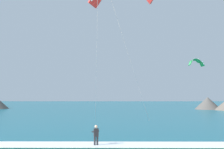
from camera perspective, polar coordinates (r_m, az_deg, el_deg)
sea at (r=79.73m, az=0.43°, el=-6.82°), size 200.00×120.00×0.20m
surf_foam at (r=20.97m, az=0.41°, el=-14.36°), size 200.00×2.35×0.04m
surfboard at (r=20.76m, az=-3.35°, el=-15.01°), size 0.81×1.47×0.09m
kitesurfer at (r=20.62m, az=-3.35°, el=-12.50°), size 0.62×0.61×1.69m
kite_distant at (r=53.18m, az=16.99°, el=2.59°), size 3.61×2.78×1.50m
headland_right at (r=70.41m, az=21.70°, el=-5.65°), size 11.34×10.84×3.33m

